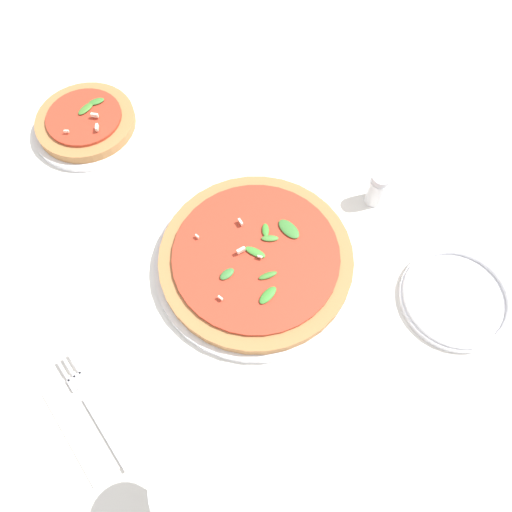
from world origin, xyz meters
The scene contains 8 objects.
ground_plane centered at (0.00, 0.00, 0.00)m, with size 6.00×6.00×0.00m, color silver.
pizza_arugula_main centered at (0.03, 0.01, 0.02)m, with size 0.33×0.33×0.05m.
pizza_personal_side centered at (0.43, 0.16, 0.02)m, with size 0.20×0.20×0.05m.
wine_glass centered at (-0.24, 0.23, 0.11)m, with size 0.09×0.09×0.16m.
napkin centered at (-0.08, 0.32, 0.00)m, with size 0.17×0.12×0.01m.
fork centered at (-0.07, 0.32, 0.01)m, with size 0.19×0.05×0.00m.
side_plate_white centered at (-0.17, -0.23, 0.01)m, with size 0.17×0.17×0.02m.
shaker_pepper centered at (0.04, -0.23, 0.03)m, with size 0.03×0.03×0.07m.
Camera 1 is at (-0.28, 0.18, 0.73)m, focal length 35.00 mm.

